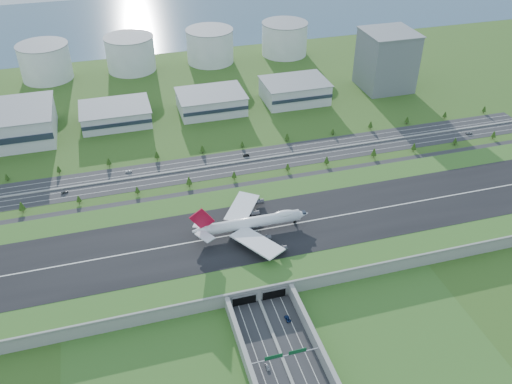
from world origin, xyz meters
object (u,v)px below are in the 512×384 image
object	(u,v)px
car_6	(469,133)
car_7	(129,171)
fuel_tank_a	(45,62)
car_0	(267,367)
car_4	(65,192)
car_5	(246,155)
office_tower	(386,60)
boeing_747	(252,222)
car_2	(288,319)

from	to	relation	value
car_6	car_7	world-z (taller)	car_6
fuel_tank_a	car_0	distance (m)	419.29
car_4	car_6	xyz separation A→B (m)	(328.31, -2.88, -0.04)
car_4	car_5	world-z (taller)	car_4
office_tower	fuel_tank_a	size ratio (longest dim) A/B	1.10
fuel_tank_a	car_6	size ratio (longest dim) A/B	8.51
car_7	fuel_tank_a	bearing A→B (deg)	-157.06
fuel_tank_a	car_5	bearing A→B (deg)	-53.43
car_0	car_5	xyz separation A→B (m)	(42.65, 196.36, 0.04)
boeing_747	car_0	xyz separation A→B (m)	(-18.76, -94.78, -13.70)
fuel_tank_a	car_0	xyz separation A→B (m)	(111.32, -403.90, -16.63)
office_tower	car_4	size ratio (longest dim) A/B	10.99
car_4	car_5	distance (m)	138.13
car_4	office_tower	bearing A→B (deg)	-88.46
car_2	car_4	world-z (taller)	car_4
car_7	office_tower	bearing A→B (deg)	115.37
fuel_tank_a	car_4	distance (m)	222.39
office_tower	car_5	distance (m)	191.94
car_4	car_7	bearing A→B (deg)	-88.98
car_4	car_5	bearing A→B (deg)	-102.08
car_2	car_5	size ratio (longest dim) A/B	1.06
car_5	car_6	bearing A→B (deg)	80.82
office_tower	boeing_747	bearing A→B (deg)	-134.37
fuel_tank_a	car_2	xyz separation A→B (m)	(130.63, -377.50, -16.67)
car_7	car_6	bearing A→B (deg)	92.23
car_0	car_6	distance (m)	294.74
boeing_747	car_5	world-z (taller)	boeing_747
car_6	car_0	bearing A→B (deg)	124.48
office_tower	car_4	bearing A→B (deg)	-160.72
car_0	car_4	size ratio (longest dim) A/B	0.88
office_tower	boeing_747	distance (m)	271.88
office_tower	car_6	distance (m)	114.95
office_tower	car_5	world-z (taller)	office_tower
car_4	car_7	xyz separation A→B (m)	(46.11, 15.66, -0.12)
car_0	car_2	bearing A→B (deg)	52.90
car_0	car_2	size ratio (longest dim) A/B	0.86
boeing_747	car_7	bearing A→B (deg)	123.81
car_6	car_7	xyz separation A→B (m)	(-282.21, 18.54, -0.09)
car_0	boeing_747	bearing A→B (deg)	77.90
office_tower	car_5	bearing A→B (deg)	-150.87
office_tower	car_6	xyz separation A→B (m)	(24.82, -109.05, -26.56)
car_2	office_tower	bearing A→B (deg)	-129.52
car_2	car_6	world-z (taller)	car_6
boeing_747	car_0	size ratio (longest dim) A/B	17.00
car_2	car_7	distance (m)	184.96
car_2	car_7	size ratio (longest dim) A/B	1.02
car_4	car_5	size ratio (longest dim) A/B	1.04
car_4	boeing_747	bearing A→B (deg)	-145.49
car_5	car_0	bearing A→B (deg)	-16.49
car_2	car_6	bearing A→B (deg)	-148.09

